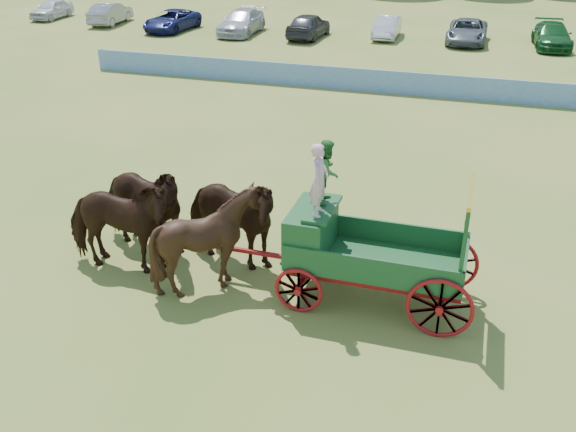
{
  "coord_description": "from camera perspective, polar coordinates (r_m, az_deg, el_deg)",
  "views": [
    {
      "loc": [
        5.59,
        -11.27,
        8.22
      ],
      "look_at": [
        1.45,
        1.93,
        1.3
      ],
      "focal_mm": 40.0,
      "sensor_mm": 36.0,
      "label": 1
    }
  ],
  "objects": [
    {
      "name": "ground",
      "position": [
        15.03,
        -7.56,
        -6.85
      ],
      "size": [
        160.0,
        160.0,
        0.0
      ],
      "primitive_type": "plane",
      "color": "olive",
      "rests_on": "ground"
    },
    {
      "name": "horse_lead_left",
      "position": [
        15.71,
        -14.9,
        -0.8
      ],
      "size": [
        3.0,
        1.52,
        2.46
      ],
      "primitive_type": "imported",
      "rotation": [
        0.0,
        0.0,
        1.64
      ],
      "color": "black",
      "rests_on": "ground"
    },
    {
      "name": "horse_lead_right",
      "position": [
        16.54,
        -12.96,
        0.86
      ],
      "size": [
        3.14,
        1.94,
        2.46
      ],
      "primitive_type": "imported",
      "rotation": [
        0.0,
        0.0,
        1.35
      ],
      "color": "black",
      "rests_on": "ground"
    },
    {
      "name": "horse_wheel_left",
      "position": [
        14.65,
        -6.87,
        -2.11
      ],
      "size": [
        2.32,
        2.08,
        2.47
      ],
      "primitive_type": "imported",
      "rotation": [
        0.0,
        0.0,
        1.53
      ],
      "color": "black",
      "rests_on": "ground"
    },
    {
      "name": "horse_wheel_right",
      "position": [
        15.54,
        -5.25,
        -0.27
      ],
      "size": [
        3.15,
        1.99,
        2.46
      ],
      "primitive_type": "imported",
      "rotation": [
        0.0,
        0.0,
        1.33
      ],
      "color": "black",
      "rests_on": "ground"
    },
    {
      "name": "farm_dray",
      "position": [
        14.13,
        5.11,
        -1.54
      ],
      "size": [
        6.0,
        2.0,
        3.73
      ],
      "color": "maroon",
      "rests_on": "ground"
    },
    {
      "name": "sponsor_banner",
      "position": [
        30.97,
        4.68,
        12.1
      ],
      "size": [
        26.0,
        0.08,
        1.05
      ],
      "primitive_type": "cube",
      "color": "#1F5BAB",
      "rests_on": "ground"
    },
    {
      "name": "parked_cars",
      "position": [
        43.42,
        2.98,
        16.6
      ],
      "size": [
        42.51,
        6.92,
        1.57
      ],
      "color": "silver",
      "rests_on": "ground"
    }
  ]
}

